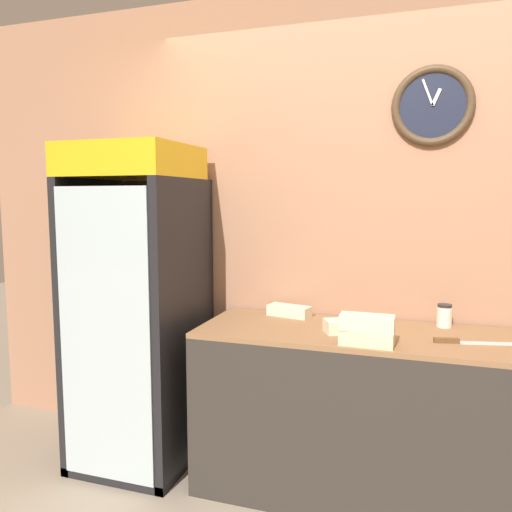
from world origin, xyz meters
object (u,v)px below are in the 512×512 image
object	(u,v)px
beverage_cooler	(143,292)
chefs_knife	(462,342)
sandwich_stack_middle	(367,323)
condiment_jar	(444,316)
sandwich_flat_left	(348,326)
sandwich_flat_right	(289,311)
sandwich_stack_bottom	(367,338)

from	to	relation	value
beverage_cooler	chefs_knife	world-z (taller)	beverage_cooler
sandwich_stack_middle	condiment_jar	distance (m)	0.59
sandwich_flat_left	sandwich_flat_right	bearing A→B (deg)	146.23
sandwich_stack_bottom	condiment_jar	distance (m)	0.58
beverage_cooler	sandwich_flat_right	size ratio (longest dim) A/B	7.01
sandwich_stack_bottom	sandwich_flat_left	size ratio (longest dim) A/B	0.95
sandwich_flat_left	beverage_cooler	bearing A→B (deg)	177.86
sandwich_flat_right	condiment_jar	xyz separation A→B (m)	(0.83, 0.02, 0.03)
condiment_jar	sandwich_flat_left	bearing A→B (deg)	-150.27
sandwich_flat_right	sandwich_stack_middle	bearing A→B (deg)	-43.04
beverage_cooler	sandwich_stack_bottom	xyz separation A→B (m)	(1.31, -0.25, -0.09)
sandwich_stack_middle	chefs_knife	distance (m)	0.47
sandwich_stack_bottom	sandwich_stack_middle	size ratio (longest dim) A/B	1.01
sandwich_stack_middle	chefs_knife	size ratio (longest dim) A/B	0.67
sandwich_stack_bottom	sandwich_flat_right	bearing A→B (deg)	136.96
sandwich_stack_bottom	condiment_jar	world-z (taller)	condiment_jar
sandwich_stack_bottom	sandwich_flat_left	distance (m)	0.23
sandwich_stack_middle	sandwich_flat_left	xyz separation A→B (m)	(-0.11, 0.20, -0.07)
beverage_cooler	condiment_jar	bearing A→B (deg)	7.52
beverage_cooler	chefs_knife	size ratio (longest dim) A/B	5.06
sandwich_flat_left	chefs_knife	world-z (taller)	sandwich_flat_left
sandwich_flat_left	chefs_knife	distance (m)	0.53
beverage_cooler	condiment_jar	distance (m)	1.68
sandwich_stack_bottom	chefs_knife	world-z (taller)	sandwich_stack_bottom
sandwich_stack_bottom	sandwich_stack_middle	world-z (taller)	sandwich_stack_middle
beverage_cooler	sandwich_flat_left	distance (m)	1.20
beverage_cooler	condiment_jar	size ratio (longest dim) A/B	15.18
sandwich_stack_middle	sandwich_flat_left	world-z (taller)	sandwich_stack_middle
beverage_cooler	sandwich_stack_middle	distance (m)	1.33
sandwich_stack_bottom	sandwich_flat_right	distance (m)	0.66
beverage_cooler	sandwich_stack_bottom	bearing A→B (deg)	-10.63
sandwich_stack_middle	chefs_knife	bearing A→B (deg)	22.62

